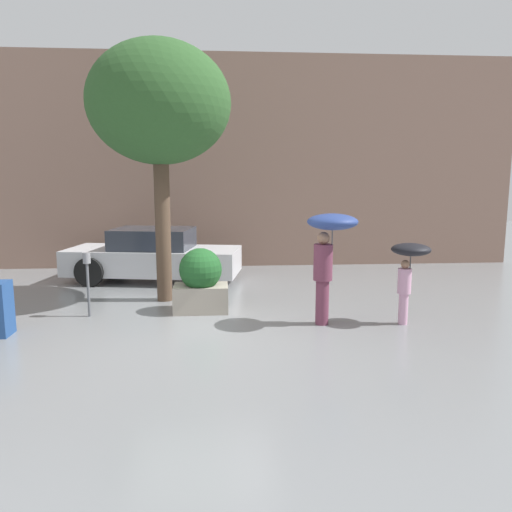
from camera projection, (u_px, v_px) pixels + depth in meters
name	position (u px, v px, depth m)	size (l,w,h in m)	color
ground_plane	(201.00, 334.00, 8.32)	(40.00, 40.00, 0.00)	slate
building_facade	(207.00, 162.00, 14.25)	(18.00, 0.30, 6.00)	#8C6B5B
planter_box	(201.00, 281.00, 9.63)	(1.05, 0.82, 1.24)	#9E9384
person_adult	(329.00, 241.00, 8.61)	(0.87, 0.87, 1.97)	brown
person_child	(409.00, 261.00, 8.73)	(0.68, 0.68, 1.45)	#D199B7
parked_car_near	(153.00, 256.00, 12.52)	(4.47, 2.43, 1.32)	silver
street_tree	(159.00, 105.00, 9.96)	(2.87, 2.87, 5.27)	brown
parking_meter	(87.00, 271.00, 9.23)	(0.14, 0.14, 1.21)	#595B60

